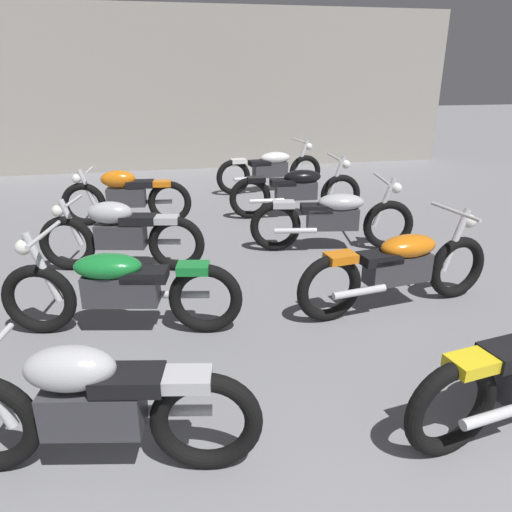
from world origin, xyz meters
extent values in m
cube|color=#9E998E|center=(0.00, 12.13, 1.80)|extent=(12.72, 0.24, 3.60)
torus|color=black|center=(-0.73, 2.52, 0.34)|extent=(0.68, 0.24, 0.67)
cube|color=#38383D|center=(-1.37, 2.64, 0.44)|extent=(0.61, 0.35, 0.28)
ellipsoid|color=#B7B7BC|center=(-1.47, 2.66, 0.72)|extent=(0.56, 0.37, 0.26)
cube|color=black|center=(-1.15, 2.60, 0.64)|extent=(0.44, 0.31, 0.10)
cube|color=#B7B7BC|center=(-0.83, 2.54, 0.64)|extent=(0.31, 0.25, 0.08)
cylinder|color=silver|center=(-0.95, 2.69, 0.32)|extent=(0.55, 0.17, 0.07)
torus|color=black|center=(-2.02, 4.46, 0.34)|extent=(0.68, 0.24, 0.67)
torus|color=black|center=(-0.55, 4.16, 0.34)|extent=(0.68, 0.24, 0.67)
cylinder|color=silver|center=(-1.94, 4.44, 0.65)|extent=(0.28, 0.12, 0.66)
cube|color=#38383D|center=(-1.29, 4.31, 0.44)|extent=(0.69, 0.37, 0.28)
ellipsoid|color=#197F33|center=(-1.39, 4.33, 0.66)|extent=(0.65, 0.43, 0.22)
cube|color=black|center=(-1.07, 4.26, 0.57)|extent=(0.44, 0.31, 0.10)
cube|color=#197F33|center=(-0.65, 4.18, 0.64)|extent=(0.31, 0.25, 0.08)
cylinder|color=silver|center=(-1.89, 4.43, 0.96)|extent=(0.17, 0.67, 0.04)
sphere|color=white|center=(-2.08, 4.47, 0.84)|extent=(0.14, 0.14, 0.14)
cylinder|color=silver|center=(-0.77, 4.33, 0.32)|extent=(0.55, 0.18, 0.07)
torus|color=black|center=(-1.99, 5.98, 0.34)|extent=(0.68, 0.25, 0.67)
torus|color=black|center=(-0.73, 5.70, 0.34)|extent=(0.68, 0.25, 0.67)
cylinder|color=silver|center=(-1.92, 5.97, 0.59)|extent=(0.25, 0.12, 0.56)
cube|color=#38383D|center=(-1.36, 5.84, 0.44)|extent=(0.61, 0.36, 0.28)
ellipsoid|color=#B7B7BC|center=(-1.46, 5.86, 0.72)|extent=(0.57, 0.39, 0.26)
cube|color=black|center=(-1.15, 5.79, 0.64)|extent=(0.44, 0.32, 0.10)
cube|color=#B7B7BC|center=(-0.82, 5.72, 0.64)|extent=(0.32, 0.26, 0.08)
cylinder|color=silver|center=(-1.86, 5.95, 0.85)|extent=(0.14, 0.48, 0.04)
sphere|color=white|center=(-2.05, 6.00, 0.73)|extent=(0.14, 0.14, 0.14)
cylinder|color=silver|center=(-0.94, 5.88, 0.32)|extent=(0.55, 0.19, 0.07)
torus|color=black|center=(-2.01, 7.80, 0.34)|extent=(0.68, 0.19, 0.67)
torus|color=black|center=(-0.72, 7.65, 0.34)|extent=(0.68, 0.19, 0.67)
cylinder|color=silver|center=(-1.93, 7.79, 0.59)|extent=(0.25, 0.10, 0.56)
cube|color=#38383D|center=(-1.36, 7.72, 0.44)|extent=(0.60, 0.31, 0.28)
ellipsoid|color=orange|center=(-1.46, 7.74, 0.72)|extent=(0.55, 0.34, 0.26)
cube|color=black|center=(-1.15, 7.70, 0.64)|extent=(0.43, 0.29, 0.10)
cube|color=orange|center=(-0.82, 7.66, 0.64)|extent=(0.30, 0.23, 0.08)
cylinder|color=silver|center=(-1.87, 7.78, 0.85)|extent=(0.09, 0.48, 0.04)
sphere|color=white|center=(-2.07, 7.81, 0.73)|extent=(0.14, 0.14, 0.14)
cylinder|color=silver|center=(-0.95, 7.81, 0.32)|extent=(0.55, 0.13, 0.07)
torus|color=black|center=(0.75, 2.33, 0.34)|extent=(0.68, 0.21, 0.67)
cube|color=yellow|center=(0.85, 2.34, 0.64)|extent=(0.31, 0.24, 0.08)
cylinder|color=silver|center=(1.02, 2.24, 0.32)|extent=(0.55, 0.16, 0.07)
torus|color=black|center=(2.10, 4.35, 0.34)|extent=(0.68, 0.21, 0.67)
torus|color=black|center=(0.62, 4.14, 0.34)|extent=(0.68, 0.21, 0.67)
cylinder|color=silver|center=(2.02, 4.34, 0.65)|extent=(0.28, 0.11, 0.66)
cube|color=#38383D|center=(1.36, 4.25, 0.44)|extent=(0.69, 0.33, 0.28)
ellipsoid|color=orange|center=(1.46, 4.26, 0.66)|extent=(0.64, 0.40, 0.22)
cube|color=black|center=(1.14, 4.21, 0.57)|extent=(0.43, 0.30, 0.10)
cube|color=orange|center=(0.72, 4.15, 0.64)|extent=(0.31, 0.24, 0.08)
cylinder|color=silver|center=(1.97, 4.33, 0.96)|extent=(0.13, 0.68, 0.04)
sphere|color=white|center=(2.16, 4.36, 0.84)|extent=(0.14, 0.14, 0.14)
cylinder|color=silver|center=(0.89, 4.05, 0.32)|extent=(0.55, 0.15, 0.07)
torus|color=black|center=(2.07, 5.87, 0.34)|extent=(0.68, 0.22, 0.67)
torus|color=black|center=(0.59, 6.12, 0.34)|extent=(0.68, 0.22, 0.67)
cylinder|color=silver|center=(1.99, 5.88, 0.65)|extent=(0.28, 0.11, 0.66)
cube|color=#38383D|center=(1.33, 5.99, 0.44)|extent=(0.69, 0.35, 0.28)
ellipsoid|color=#B7B7BC|center=(1.43, 5.98, 0.66)|extent=(0.65, 0.42, 0.22)
cube|color=black|center=(1.11, 6.03, 0.57)|extent=(0.43, 0.30, 0.10)
cube|color=#B7B7BC|center=(0.69, 6.10, 0.64)|extent=(0.31, 0.24, 0.08)
cylinder|color=silver|center=(1.93, 5.89, 0.96)|extent=(0.15, 0.68, 0.04)
sphere|color=white|center=(2.13, 5.86, 0.84)|extent=(0.14, 0.14, 0.14)
cylinder|color=silver|center=(0.81, 5.95, 0.32)|extent=(0.55, 0.16, 0.07)
torus|color=black|center=(2.05, 7.56, 0.34)|extent=(0.68, 0.15, 0.67)
torus|color=black|center=(0.55, 7.65, 0.34)|extent=(0.68, 0.15, 0.67)
cylinder|color=silver|center=(1.97, 7.57, 0.65)|extent=(0.28, 0.09, 0.66)
cube|color=#38383D|center=(1.30, 7.61, 0.44)|extent=(0.67, 0.28, 0.28)
ellipsoid|color=black|center=(1.40, 7.60, 0.66)|extent=(0.62, 0.35, 0.22)
cube|color=black|center=(1.08, 7.62, 0.57)|extent=(0.41, 0.26, 0.10)
cube|color=black|center=(0.65, 7.64, 0.64)|extent=(0.29, 0.22, 0.08)
cylinder|color=silver|center=(1.91, 7.57, 0.96)|extent=(0.08, 0.68, 0.04)
sphere|color=white|center=(2.11, 7.56, 0.84)|extent=(0.14, 0.14, 0.14)
cylinder|color=silver|center=(0.79, 7.51, 0.32)|extent=(0.55, 0.10, 0.07)
torus|color=black|center=(2.04, 9.49, 0.34)|extent=(0.68, 0.20, 0.67)
torus|color=black|center=(0.55, 9.29, 0.34)|extent=(0.68, 0.20, 0.67)
cylinder|color=silver|center=(1.96, 9.48, 0.65)|extent=(0.28, 0.10, 0.66)
cube|color=#38383D|center=(1.30, 9.39, 0.44)|extent=(0.69, 0.32, 0.28)
ellipsoid|color=white|center=(1.40, 9.40, 0.66)|extent=(0.64, 0.39, 0.22)
cube|color=black|center=(1.08, 9.36, 0.57)|extent=(0.43, 0.29, 0.10)
cube|color=white|center=(0.65, 9.31, 0.64)|extent=(0.30, 0.23, 0.08)
cylinder|color=silver|center=(1.90, 9.47, 0.96)|extent=(0.12, 0.68, 0.04)
sphere|color=white|center=(2.10, 9.50, 0.84)|extent=(0.14, 0.14, 0.14)
cylinder|color=silver|center=(0.82, 9.20, 0.32)|extent=(0.55, 0.14, 0.07)
camera|label=1|loc=(-0.93, 0.18, 2.28)|focal=34.25mm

